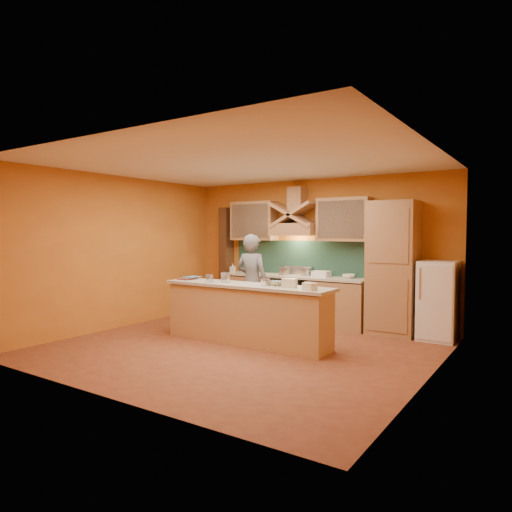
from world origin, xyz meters
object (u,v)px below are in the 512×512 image
Objects in this scene: fridge at (438,301)px; person at (252,282)px; stove at (293,299)px; mixing_bowl at (275,284)px; kitchen_scale at (265,283)px.

person is (-3.01, -0.99, 0.22)m from fridge.
stove is at bearing 180.00° from fridge.
person is 1.36m from mixing_bowl.
stove is 2.71m from fridge.
fridge is 12.29× the size of kitchen_scale.
kitchen_scale is at bearing -73.03° from stove.
mixing_bowl is at bearing 56.27° from kitchen_scale.
fridge is (2.70, 0.00, 0.20)m from stove.
fridge is 2.75m from mixing_bowl.
kitchen_scale reaches higher than stove.
kitchen_scale is at bearing -136.96° from fridge.
mixing_bowl is at bearing -69.00° from stove.
kitchen_scale is (0.60, -1.96, 0.54)m from stove.
stove is 1.11m from person.
kitchen_scale is 0.34× the size of mixing_bowl.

